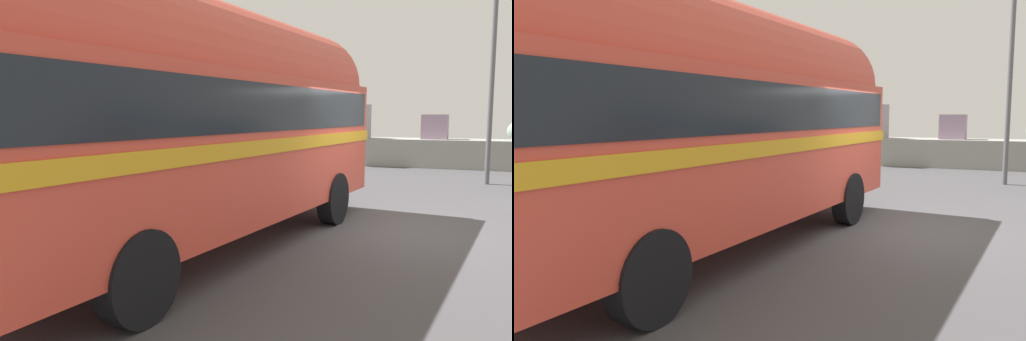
% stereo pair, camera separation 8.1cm
% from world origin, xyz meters
% --- Properties ---
extents(ground, '(32.00, 26.00, 0.02)m').
position_xyz_m(ground, '(0.00, 0.00, 0.01)').
color(ground, '#474549').
extents(breakwater, '(31.36, 2.39, 2.48)m').
position_xyz_m(breakwater, '(-0.41, 11.76, 0.72)').
color(breakwater, gray).
rests_on(breakwater, ground).
extents(vintage_coach, '(3.49, 8.82, 3.70)m').
position_xyz_m(vintage_coach, '(-2.29, -2.34, 2.05)').
color(vintage_coach, black).
rests_on(vintage_coach, ground).
extents(lamp_post, '(0.78, 0.97, 5.81)m').
position_xyz_m(lamp_post, '(2.11, 6.96, 3.30)').
color(lamp_post, '#5B5B60').
rests_on(lamp_post, ground).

